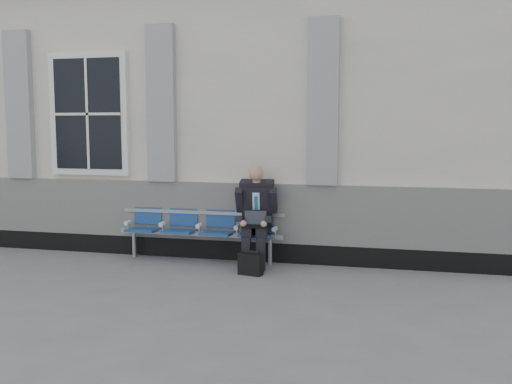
# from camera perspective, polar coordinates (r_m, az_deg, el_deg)

# --- Properties ---
(ground) EXTENTS (70.00, 70.00, 0.00)m
(ground) POSITION_cam_1_polar(r_m,az_deg,el_deg) (8.79, -22.64, -7.44)
(ground) COLOR slate
(ground) RESTS_ON ground
(station_building) EXTENTS (14.40, 4.40, 4.49)m
(station_building) POSITION_cam_1_polar(r_m,az_deg,el_deg) (11.53, -12.95, 7.23)
(station_building) COLOR silver
(station_building) RESTS_ON ground
(bench) EXTENTS (2.60, 0.47, 0.91)m
(bench) POSITION_cam_1_polar(r_m,az_deg,el_deg) (8.79, -5.59, -3.29)
(bench) COLOR #9EA0A3
(bench) RESTS_ON ground
(businessman) EXTENTS (0.63, 0.85, 1.48)m
(businessman) POSITION_cam_1_polar(r_m,az_deg,el_deg) (8.37, 0.01, -2.06)
(businessman) COLOR black
(businessman) RESTS_ON ground
(briefcase) EXTENTS (0.36, 0.21, 0.35)m
(briefcase) POSITION_cam_1_polar(r_m,az_deg,el_deg) (7.97, -0.55, -7.17)
(briefcase) COLOR black
(briefcase) RESTS_ON ground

